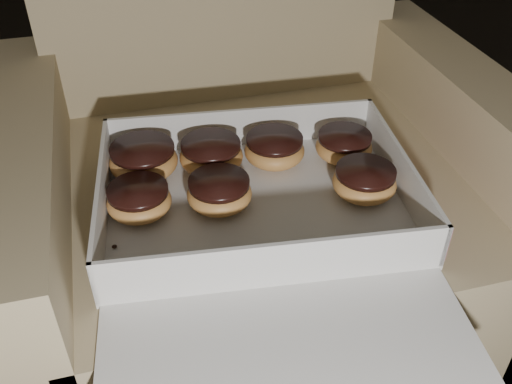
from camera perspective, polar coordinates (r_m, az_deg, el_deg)
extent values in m
plane|color=black|center=(1.42, 13.58, -3.30)|extent=(4.50, 4.50, 0.00)
cube|color=#988961|center=(1.04, 0.44, -5.95)|extent=(0.65, 0.65, 0.38)
cube|color=#988961|center=(0.99, -19.70, -6.60)|extent=(0.11, 0.65, 0.50)
cube|color=#988961|center=(1.13, 18.00, -0.13)|extent=(0.11, 0.65, 0.50)
cube|color=silver|center=(0.84, 0.00, -1.30)|extent=(0.47, 0.37, 0.01)
cube|color=silver|center=(0.95, -1.47, 6.51)|extent=(0.43, 0.05, 0.07)
cube|color=silver|center=(0.69, 2.00, -7.21)|extent=(0.43, 0.05, 0.07)
cube|color=silver|center=(0.82, -15.13, -0.67)|extent=(0.04, 0.33, 0.07)
cube|color=silver|center=(0.87, 14.25, 1.97)|extent=(0.04, 0.33, 0.07)
cube|color=#D65680|center=(0.87, 14.52, 1.99)|extent=(0.04, 0.32, 0.06)
cube|color=silver|center=(0.66, 3.42, -15.24)|extent=(0.45, 0.23, 0.01)
ellipsoid|color=#BA7E41|center=(0.89, -11.16, 3.03)|extent=(0.10, 0.10, 0.05)
cylinder|color=black|center=(0.88, -11.33, 4.21)|extent=(0.10, 0.10, 0.01)
ellipsoid|color=#BA7E41|center=(0.90, 1.85, 4.17)|extent=(0.10, 0.10, 0.05)
cylinder|color=black|center=(0.89, 1.87, 5.25)|extent=(0.09, 0.09, 0.01)
ellipsoid|color=#BA7E41|center=(0.93, 8.77, 4.46)|extent=(0.09, 0.09, 0.04)
cylinder|color=black|center=(0.92, 8.88, 5.46)|extent=(0.08, 0.08, 0.01)
ellipsoid|color=#BA7E41|center=(0.82, -3.68, -0.17)|extent=(0.09, 0.09, 0.04)
cylinder|color=black|center=(0.80, -3.73, 0.94)|extent=(0.09, 0.09, 0.01)
ellipsoid|color=#BA7E41|center=(0.89, -4.49, 3.57)|extent=(0.10, 0.10, 0.05)
cylinder|color=black|center=(0.88, -4.55, 4.69)|extent=(0.09, 0.09, 0.01)
ellipsoid|color=#BA7E41|center=(0.85, 10.78, 0.90)|extent=(0.09, 0.09, 0.05)
cylinder|color=black|center=(0.84, 10.93, 1.98)|extent=(0.09, 0.09, 0.01)
ellipsoid|color=#BA7E41|center=(0.82, -11.59, -0.94)|extent=(0.09, 0.09, 0.04)
cylinder|color=black|center=(0.81, -11.76, 0.12)|extent=(0.08, 0.08, 0.01)
ellipsoid|color=black|center=(0.78, -13.98, -5.31)|extent=(0.01, 0.01, 0.00)
ellipsoid|color=black|center=(0.77, 5.73, -5.27)|extent=(0.01, 0.01, 0.00)
ellipsoid|color=black|center=(0.74, 4.08, -6.79)|extent=(0.01, 0.01, 0.00)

